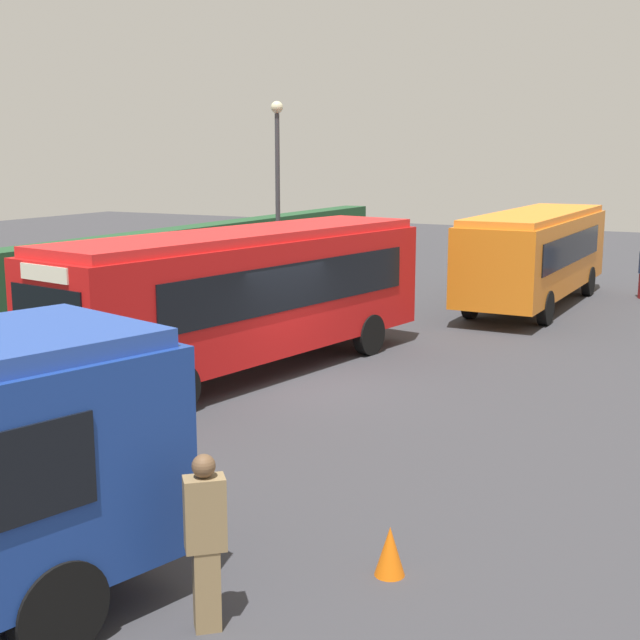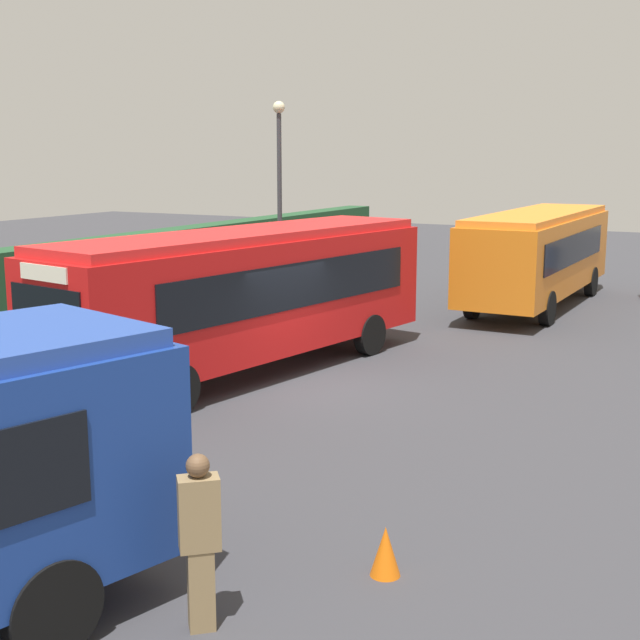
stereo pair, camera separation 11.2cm
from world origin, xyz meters
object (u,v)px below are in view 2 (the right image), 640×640
object	(u,v)px
bus_red	(247,292)
bus_orange	(538,252)
traffic_cone	(385,551)
person_center	(200,537)
lamppost	(279,185)

from	to	relation	value
bus_red	bus_orange	size ratio (longest dim) A/B	1.08
traffic_cone	bus_red	bearing A→B (deg)	41.98
bus_red	person_center	world-z (taller)	bus_red
bus_red	traffic_cone	distance (m)	9.90
traffic_cone	lamppost	distance (m)	17.47
lamppost	bus_red	bearing A→B (deg)	-155.07
bus_red	person_center	distance (m)	10.68
bus_orange	lamppost	bearing A→B (deg)	126.48
traffic_cone	lamppost	bearing A→B (deg)	34.59
bus_orange	lamppost	distance (m)	8.49
traffic_cone	bus_orange	bearing A→B (deg)	9.18
bus_red	traffic_cone	size ratio (longest dim) A/B	17.58
bus_red	lamppost	size ratio (longest dim) A/B	1.66
traffic_cone	lamppost	xyz separation A→B (m)	(14.07, 9.70, 3.59)
bus_orange	bus_red	bearing A→B (deg)	163.85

